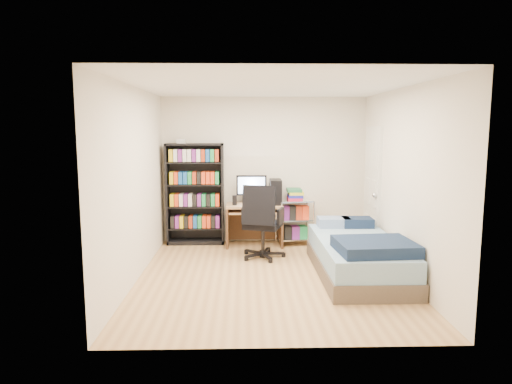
{
  "coord_description": "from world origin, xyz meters",
  "views": [
    {
      "loc": [
        -0.35,
        -5.88,
        1.97
      ],
      "look_at": [
        -0.18,
        0.4,
        1.09
      ],
      "focal_mm": 32.0,
      "sensor_mm": 36.0,
      "label": 1
    }
  ],
  "objects_px": {
    "media_shelf": "(195,193)",
    "office_chair": "(262,235)",
    "bed": "(358,255)",
    "computer_desk": "(260,208)"
  },
  "relations": [
    {
      "from": "media_shelf",
      "to": "bed",
      "type": "xyz_separation_m",
      "value": [
        2.37,
        -1.78,
        -0.61
      ]
    },
    {
      "from": "computer_desk",
      "to": "bed",
      "type": "xyz_separation_m",
      "value": [
        1.27,
        -1.65,
        -0.37
      ]
    },
    {
      "from": "office_chair",
      "to": "bed",
      "type": "xyz_separation_m",
      "value": [
        1.27,
        -0.84,
        -0.09
      ]
    },
    {
      "from": "media_shelf",
      "to": "office_chair",
      "type": "xyz_separation_m",
      "value": [
        1.11,
        -0.94,
        -0.52
      ]
    },
    {
      "from": "office_chair",
      "to": "bed",
      "type": "relative_size",
      "value": 0.53
    },
    {
      "from": "office_chair",
      "to": "bed",
      "type": "height_order",
      "value": "office_chair"
    },
    {
      "from": "bed",
      "to": "computer_desk",
      "type": "bearing_deg",
      "value": 127.67
    },
    {
      "from": "computer_desk",
      "to": "office_chair",
      "type": "xyz_separation_m",
      "value": [
        0.01,
        -0.81,
        -0.28
      ]
    },
    {
      "from": "media_shelf",
      "to": "computer_desk",
      "type": "distance_m",
      "value": 1.13
    },
    {
      "from": "office_chair",
      "to": "bed",
      "type": "distance_m",
      "value": 1.52
    }
  ]
}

